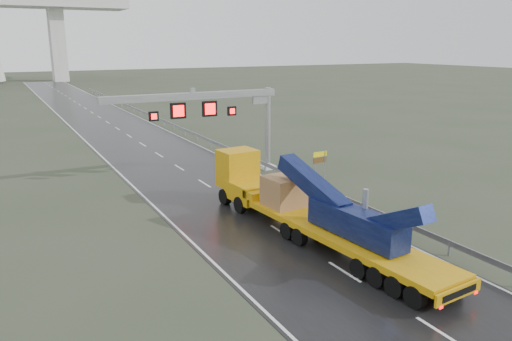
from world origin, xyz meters
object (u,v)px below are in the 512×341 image
exit_sign_pair (320,160)px  striped_barrier (299,169)px  sign_gantry (217,109)px  heavy_haul_truck (296,202)px

exit_sign_pair → striped_barrier: exit_sign_pair is taller
striped_barrier → exit_sign_pair: bearing=-68.8°
sign_gantry → exit_sign_pair: size_ratio=6.27×
sign_gantry → exit_sign_pair: (6.77, -5.20, -3.95)m
sign_gantry → heavy_haul_truck: bearing=-94.6°
sign_gantry → exit_sign_pair: 9.40m
sign_gantry → striped_barrier: sign_gantry is taller
heavy_haul_truck → sign_gantry: bearing=80.7°
heavy_haul_truck → exit_sign_pair: heavy_haul_truck is taller
heavy_haul_truck → striped_barrier: size_ratio=16.78×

